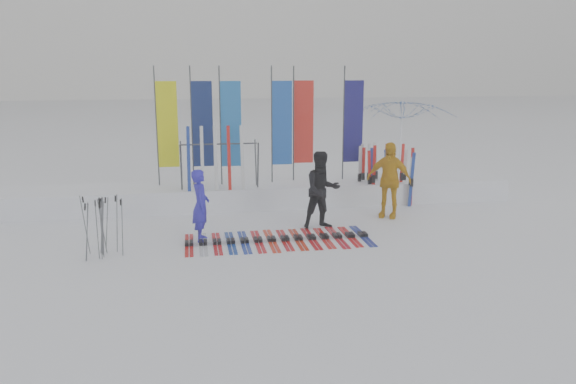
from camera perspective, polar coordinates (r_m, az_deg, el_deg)
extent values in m
plane|color=white|center=(11.38, 0.39, -6.68)|extent=(120.00, 120.00, 0.00)
cube|color=white|center=(15.68, -2.60, -0.19)|extent=(14.00, 1.60, 0.60)
imported|color=#261FB8|center=(12.43, -8.86, -1.35)|extent=(0.40, 0.60, 1.60)
imported|color=black|center=(13.26, 3.48, 0.20)|extent=(0.99, 0.82, 1.84)
imported|color=#DA9B0E|center=(14.43, 10.20, 1.22)|extent=(1.21, 1.01, 1.93)
imported|color=white|center=(17.47, 11.41, 4.72)|extent=(3.79, 3.84, 2.90)
cube|color=#B30E0E|center=(12.32, -10.02, -5.20)|extent=(0.17, 1.60, 0.07)
cube|color=#B6B9BD|center=(12.32, -8.62, -5.15)|extent=(0.17, 1.66, 0.07)
cube|color=#B20E13|center=(12.33, -7.23, -5.09)|extent=(0.17, 1.59, 0.07)
cube|color=navy|center=(12.35, -5.84, -5.03)|extent=(0.17, 1.61, 0.07)
cube|color=navy|center=(12.37, -4.45, -4.97)|extent=(0.17, 1.65, 0.07)
cube|color=#B10E15|center=(12.40, -3.07, -4.91)|extent=(0.17, 1.64, 0.07)
cube|color=red|center=(12.44, -1.69, -4.84)|extent=(0.17, 1.69, 0.07)
cube|color=#B0100E|center=(12.48, -0.33, -4.77)|extent=(0.17, 1.56, 0.07)
cube|color=#AD230D|center=(12.53, 1.03, -4.70)|extent=(0.17, 1.61, 0.07)
cube|color=#AC0D13|center=(12.59, 2.37, -4.63)|extent=(0.17, 1.64, 0.07)
cube|color=#B9120E|center=(12.65, 3.70, -4.56)|extent=(0.17, 1.57, 0.07)
cube|color=#B20E17|center=(12.72, 5.01, -4.48)|extent=(0.17, 1.70, 0.07)
cube|color=red|center=(12.80, 6.31, -4.40)|extent=(0.17, 1.57, 0.07)
cube|color=navy|center=(12.89, 7.59, -4.33)|extent=(0.17, 1.63, 0.07)
cylinder|color=#595B60|center=(11.79, -16.49, -3.46)|extent=(0.07, 0.04, 1.21)
cylinder|color=#595B60|center=(12.01, -18.35, -3.35)|extent=(0.12, 0.13, 1.18)
cylinder|color=#595B60|center=(12.33, -17.91, -3.02)|extent=(0.14, 0.12, 1.13)
cylinder|color=#595B60|center=(12.01, -18.31, -3.32)|extent=(0.05, 0.12, 1.19)
cylinder|color=#595B60|center=(12.07, -18.39, -3.26)|extent=(0.14, 0.06, 1.19)
cylinder|color=#595B60|center=(11.81, -18.29, -3.44)|extent=(0.06, 0.03, 1.25)
cylinder|color=#595B60|center=(12.16, -19.93, -3.16)|extent=(0.14, 0.06, 1.23)
cylinder|color=#595B60|center=(11.69, -18.82, -3.65)|extent=(0.03, 0.15, 1.24)
cylinder|color=#595B60|center=(11.99, -18.31, -3.48)|extent=(0.13, 0.09, 1.14)
cylinder|color=#595B60|center=(12.11, -16.98, -3.06)|extent=(0.08, 0.08, 1.21)
cylinder|color=#595B60|center=(11.68, -19.74, -3.90)|extent=(0.15, 0.05, 1.18)
cylinder|color=#595B60|center=(11.68, -19.74, -3.84)|extent=(0.13, 0.06, 1.20)
cylinder|color=#595B60|center=(12.01, -18.46, -3.31)|extent=(0.02, 0.06, 1.21)
cylinder|color=#595B60|center=(11.68, -18.41, -3.76)|extent=(0.08, 0.07, 1.20)
cylinder|color=#383A3F|center=(15.52, -13.20, 6.47)|extent=(0.04, 0.04, 3.20)
cube|color=#D7DF0B|center=(15.50, -12.14, 6.70)|extent=(0.55, 0.03, 2.30)
cylinder|color=#383A3F|center=(15.45, -9.74, 6.60)|extent=(0.04, 0.04, 3.20)
cube|color=#0C1B54|center=(15.45, -8.67, 6.82)|extent=(0.55, 0.03, 2.30)
cylinder|color=#383A3F|center=(15.36, -6.88, 6.65)|extent=(0.04, 0.04, 3.20)
cube|color=#1763B3|center=(15.37, -5.80, 6.87)|extent=(0.55, 0.03, 2.30)
cylinder|color=#383A3F|center=(15.53, -1.66, 6.80)|extent=(0.04, 0.04, 3.20)
cube|color=#174CAF|center=(15.57, -0.60, 7.01)|extent=(0.55, 0.03, 2.30)
cylinder|color=#383A3F|center=(15.81, 0.57, 6.91)|extent=(0.04, 0.04, 3.20)
cube|color=red|center=(15.86, 1.61, 7.10)|extent=(0.55, 0.03, 2.30)
cylinder|color=#383A3F|center=(16.06, 5.66, 6.94)|extent=(0.04, 0.04, 3.20)
cube|color=#0F0C5A|center=(16.14, 6.67, 7.12)|extent=(0.55, 0.03, 2.30)
cylinder|color=#383A3F|center=(14.75, -10.81, 2.46)|extent=(0.04, 0.30, 1.23)
cylinder|color=#383A3F|center=(15.24, -10.79, 2.78)|extent=(0.04, 0.30, 1.23)
cylinder|color=#383A3F|center=(14.85, -3.07, 2.73)|extent=(0.04, 0.30, 1.23)
cylinder|color=#383A3F|center=(15.34, -3.29, 3.04)|extent=(0.04, 0.30, 1.23)
cylinder|color=#383A3F|center=(14.93, -7.04, 4.86)|extent=(2.00, 0.04, 0.04)
cube|color=silver|center=(15.79, 12.33, 1.33)|extent=(0.09, 0.04, 1.52)
cube|color=silver|center=(15.96, 8.20, 1.89)|extent=(0.09, 0.04, 1.67)
cube|color=red|center=(16.06, 11.45, 1.84)|extent=(0.09, 0.04, 1.68)
cube|color=navy|center=(15.69, 12.46, 1.22)|extent=(0.09, 0.02, 1.50)
cube|color=silver|center=(16.37, 11.76, 1.66)|extent=(0.09, 0.04, 1.47)
cube|color=red|center=(15.56, 8.71, 1.63)|extent=(0.09, 0.04, 1.69)
cube|color=red|center=(16.42, 9.77, 2.04)|extent=(0.09, 0.03, 1.62)
cube|color=navy|center=(15.90, 10.00, 1.53)|extent=(0.09, 0.03, 1.54)
cube|color=red|center=(16.21, 7.65, 1.83)|extent=(0.09, 0.02, 1.54)
cube|color=navy|center=(15.72, 8.51, 1.56)|extent=(0.09, 0.03, 1.59)
cube|color=silver|center=(16.23, 7.62, 2.01)|extent=(0.09, 0.02, 1.64)
cube|color=silver|center=(15.89, 7.29, 1.78)|extent=(0.09, 0.04, 1.63)
cube|color=silver|center=(16.15, 8.94, 2.02)|extent=(0.09, 0.04, 1.69)
cube|color=navy|center=(16.26, 8.66, 1.71)|extent=(0.09, 0.03, 1.47)
cube|color=silver|center=(16.26, 8.29, 1.84)|extent=(0.09, 0.03, 1.54)
cube|color=red|center=(15.81, 12.44, 1.51)|extent=(0.09, 0.04, 1.61)
cube|color=red|center=(15.61, 8.30, 1.40)|extent=(0.09, 0.04, 1.54)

